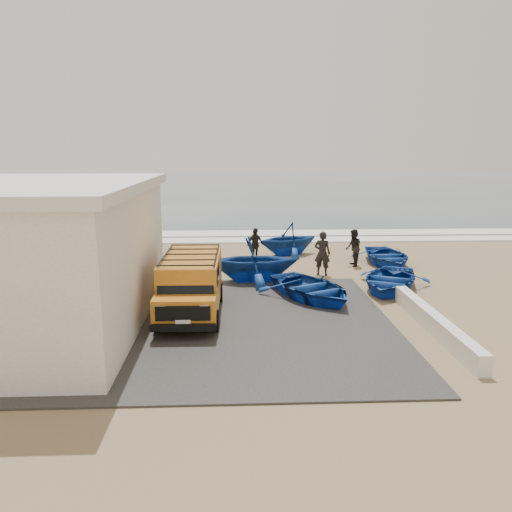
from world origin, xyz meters
name	(u,v)px	position (x,y,z in m)	size (l,w,h in m)	color
ground	(257,303)	(0.00, 0.00, 0.00)	(160.00, 160.00, 0.00)	#907853
slab	(194,323)	(-2.00, -2.00, 0.03)	(12.00, 10.00, 0.05)	#393634
ocean	(239,186)	(0.00, 56.00, 0.00)	(180.00, 88.00, 0.01)	#385166
surf_line	(247,240)	(0.00, 12.00, 0.03)	(180.00, 1.60, 0.06)	white
surf_wash	(246,233)	(0.00, 14.50, 0.02)	(180.00, 2.20, 0.04)	white
building	(1,256)	(-7.50, -2.00, 2.16)	(8.40, 9.40, 4.30)	white
parapet	(434,323)	(5.00, -3.00, 0.28)	(0.35, 6.00, 0.55)	silver
van	(191,283)	(-2.13, -1.08, 1.05)	(1.90, 4.58, 1.95)	orange
boat_near_left	(311,288)	(1.93, 0.38, 0.41)	(2.83, 3.96, 0.82)	#133E96
boat_near_right	(389,280)	(5.05, 1.43, 0.40)	(2.75, 3.84, 0.80)	#133E96
boat_mid_left	(254,260)	(0.01, 2.83, 0.91)	(2.98, 3.45, 1.82)	#133E96
boat_mid_right	(386,256)	(6.22, 5.62, 0.39)	(2.69, 3.76, 0.78)	#133E96
boat_far_left	(288,239)	(1.93, 7.98, 0.82)	(2.69, 3.11, 1.64)	#133E96
fisherman_front	(322,253)	(2.92, 3.81, 0.93)	(0.68, 0.45, 1.86)	black
fisherman_middle	(353,248)	(4.61, 5.39, 0.84)	(0.81, 0.63, 1.68)	black
fisherman_back	(255,244)	(0.23, 6.78, 0.78)	(0.91, 0.38, 1.55)	black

